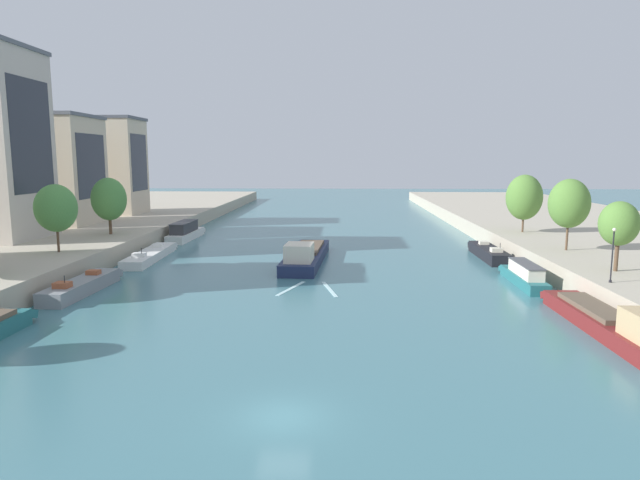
% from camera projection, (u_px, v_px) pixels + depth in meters
% --- Properties ---
extents(ground_plane, '(400.00, 400.00, 0.00)m').
position_uv_depth(ground_plane, '(283.00, 417.00, 25.93)').
color(ground_plane, '#42757F').
extents(quay_left, '(36.00, 170.00, 2.28)m').
position_uv_depth(quay_left, '(48.00, 233.00, 81.69)').
color(quay_left, '#B2A893').
rests_on(quay_left, ground).
extents(quay_right, '(36.00, 170.00, 2.28)m').
position_uv_depth(quay_right, '(608.00, 236.00, 78.57)').
color(quay_right, '#B2A893').
rests_on(quay_right, ground).
extents(barge_midriver, '(4.93, 19.92, 3.11)m').
position_uv_depth(barge_midriver, '(306.00, 255.00, 64.20)').
color(barge_midriver, '#1E284C').
rests_on(barge_midriver, ground).
extents(wake_behind_barge, '(5.59, 6.06, 0.03)m').
position_uv_depth(wake_behind_barge, '(310.00, 289.00, 51.44)').
color(wake_behind_barge, silver).
rests_on(wake_behind_barge, ground).
extents(moored_boat_left_gap_after, '(2.76, 11.93, 2.33)m').
position_uv_depth(moored_boat_left_gap_after, '(82.00, 286.00, 49.91)').
color(moored_boat_left_gap_after, gray).
rests_on(moored_boat_left_gap_after, ground).
extents(moored_boat_left_second, '(3.17, 15.42, 2.09)m').
position_uv_depth(moored_boat_left_second, '(151.00, 255.00, 66.69)').
color(moored_boat_left_second, silver).
rests_on(moored_boat_left_second, ground).
extents(moored_boat_left_lone, '(2.82, 12.70, 2.73)m').
position_uv_depth(moored_boat_left_lone, '(185.00, 232.00, 82.84)').
color(moored_boat_left_lone, silver).
rests_on(moored_boat_left_lone, ground).
extents(moored_boat_right_lone, '(2.99, 16.14, 2.84)m').
position_uv_depth(moored_boat_right_lone, '(607.00, 321.00, 38.21)').
color(moored_boat_right_lone, maroon).
rests_on(moored_boat_right_lone, ground).
extents(moored_boat_right_upstream, '(2.03, 10.81, 2.21)m').
position_uv_depth(moored_boat_right_upstream, '(524.00, 275.00, 53.03)').
color(moored_boat_right_upstream, '#23666B').
rests_on(moored_boat_right_upstream, ground).
extents(moored_boat_right_near, '(2.37, 12.46, 2.43)m').
position_uv_depth(moored_boat_right_near, '(488.00, 252.00, 67.34)').
color(moored_boat_right_near, black).
rests_on(moored_boat_right_near, ground).
extents(tree_left_end_of_row, '(4.28, 4.28, 7.13)m').
position_uv_depth(tree_left_end_of_row, '(56.00, 208.00, 57.50)').
color(tree_left_end_of_row, brown).
rests_on(tree_left_end_of_row, quay_left).
extents(tree_left_third, '(4.43, 4.43, 7.33)m').
position_uv_depth(tree_left_third, '(109.00, 199.00, 71.25)').
color(tree_left_third, brown).
rests_on(tree_left_third, quay_left).
extents(tree_right_by_lamp, '(3.32, 3.32, 6.12)m').
position_uv_depth(tree_right_by_lamp, '(619.00, 224.00, 47.69)').
color(tree_right_by_lamp, brown).
rests_on(tree_right_by_lamp, quay_right).
extents(tree_right_nearest, '(4.26, 4.26, 7.64)m').
position_uv_depth(tree_right_nearest, '(569.00, 203.00, 58.62)').
color(tree_right_nearest, brown).
rests_on(tree_right_nearest, quay_right).
extents(tree_right_past_mid, '(4.71, 4.71, 7.66)m').
position_uv_depth(tree_right_past_mid, '(524.00, 197.00, 73.30)').
color(tree_right_past_mid, brown).
rests_on(tree_right_past_mid, quay_right).
extents(lamppost_right_bank, '(0.28, 0.28, 4.37)m').
position_uv_depth(lamppost_right_bank, '(613.00, 253.00, 43.49)').
color(lamppost_right_bank, black).
rests_on(lamppost_right_bank, quay_right).
extents(building_left_far_end, '(13.22, 11.84, 16.22)m').
position_uv_depth(building_left_far_end, '(50.00, 170.00, 82.29)').
color(building_left_far_end, beige).
rests_on(building_left_far_end, quay_left).
extents(building_left_corner, '(16.03, 9.55, 16.97)m').
position_uv_depth(building_left_corner, '(96.00, 166.00, 97.91)').
color(building_left_corner, beige).
rests_on(building_left_corner, quay_left).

